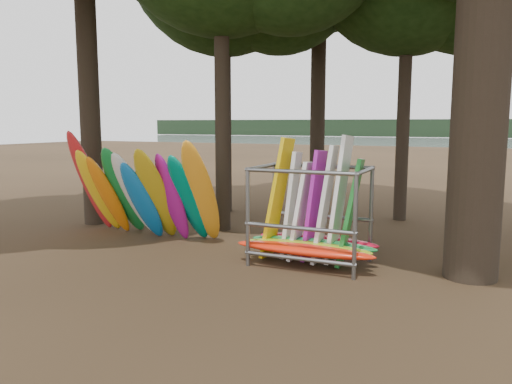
% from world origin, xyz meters
% --- Properties ---
extents(ground, '(120.00, 120.00, 0.00)m').
position_xyz_m(ground, '(0.00, 0.00, 0.00)').
color(ground, '#47331E').
rests_on(ground, ground).
extents(lake, '(160.00, 160.00, 0.00)m').
position_xyz_m(lake, '(0.00, 60.00, 0.00)').
color(lake, gray).
rests_on(lake, ground).
extents(far_shore, '(160.00, 4.00, 4.00)m').
position_xyz_m(far_shore, '(0.00, 110.00, 2.00)').
color(far_shore, black).
rests_on(far_shore, ground).
extents(kayak_row, '(4.64, 2.21, 3.07)m').
position_xyz_m(kayak_row, '(-3.02, 0.95, 1.24)').
color(kayak_row, red).
rests_on(kayak_row, ground).
extents(storage_rack, '(3.15, 1.54, 2.89)m').
position_xyz_m(storage_rack, '(1.86, 0.58, 1.01)').
color(storage_rack, slate).
rests_on(storage_rack, ground).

